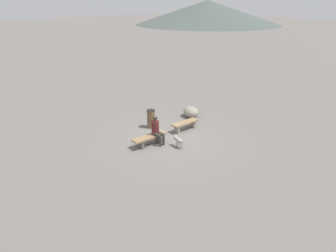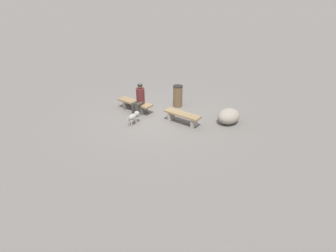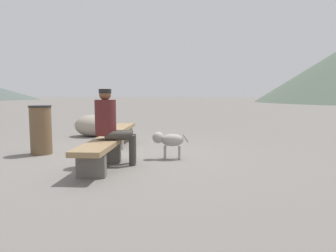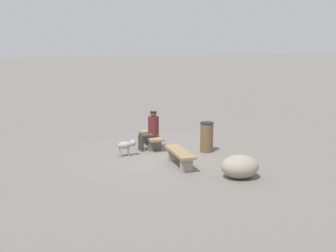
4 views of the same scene
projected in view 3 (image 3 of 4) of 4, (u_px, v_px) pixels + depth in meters
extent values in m
cube|color=slate|center=(116.00, 157.00, 6.10)|extent=(210.00, 210.00, 0.06)
cube|color=gray|center=(126.00, 134.00, 7.82)|extent=(0.14, 0.35, 0.37)
cube|color=gray|center=(115.00, 141.00, 6.73)|extent=(0.14, 0.35, 0.37)
cube|color=#8C704C|center=(121.00, 128.00, 7.25)|extent=(1.56, 0.53, 0.07)
cube|color=#605B56|center=(109.00, 153.00, 5.41)|extent=(0.15, 0.43, 0.35)
cube|color=#605B56|center=(91.00, 165.00, 4.45)|extent=(0.15, 0.43, 0.35)
cube|color=#8C704C|center=(100.00, 145.00, 4.91)|extent=(1.71, 0.58, 0.08)
cylinder|color=#511E1E|center=(106.00, 117.00, 5.20)|extent=(0.35, 0.35, 0.59)
sphere|color=brown|center=(105.00, 94.00, 5.16)|extent=(0.20, 0.20, 0.20)
cylinder|color=black|center=(105.00, 91.00, 5.15)|extent=(0.21, 0.21, 0.07)
cylinder|color=#38332D|center=(119.00, 136.00, 5.14)|extent=(0.17, 0.45, 0.15)
cylinder|color=#38332D|center=(132.00, 151.00, 5.18)|extent=(0.11, 0.11, 0.51)
cylinder|color=#38332D|center=(120.00, 134.00, 5.33)|extent=(0.17, 0.45, 0.15)
cylinder|color=#38332D|center=(133.00, 149.00, 5.37)|extent=(0.11, 0.11, 0.51)
ellipsoid|color=gray|center=(172.00, 140.00, 5.70)|extent=(0.25, 0.43, 0.22)
sphere|color=gray|center=(158.00, 138.00, 5.71)|extent=(0.21, 0.21, 0.21)
cylinder|color=gray|center=(165.00, 153.00, 5.67)|extent=(0.04, 0.04, 0.24)
cylinder|color=gray|center=(165.00, 152.00, 5.79)|extent=(0.04, 0.04, 0.24)
cylinder|color=gray|center=(179.00, 153.00, 5.66)|extent=(0.04, 0.04, 0.24)
cylinder|color=gray|center=(179.00, 152.00, 5.78)|extent=(0.04, 0.04, 0.24)
cylinder|color=gray|center=(186.00, 138.00, 5.69)|extent=(0.04, 0.12, 0.15)
cylinder|color=brown|center=(41.00, 131.00, 6.16)|extent=(0.41, 0.41, 0.93)
cylinder|color=black|center=(40.00, 106.00, 6.11)|extent=(0.43, 0.43, 0.03)
ellipsoid|color=gray|center=(92.00, 126.00, 8.77)|extent=(1.02, 1.15, 0.60)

